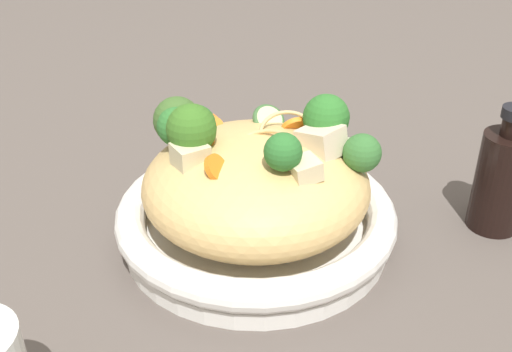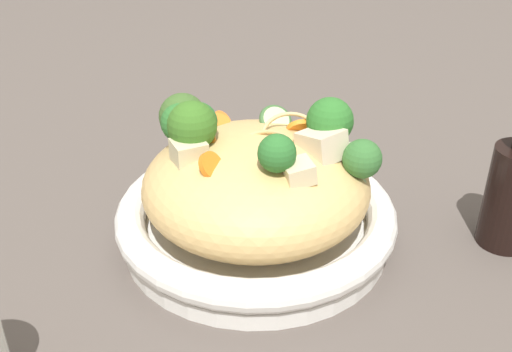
% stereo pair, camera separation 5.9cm
% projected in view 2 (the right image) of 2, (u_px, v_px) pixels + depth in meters
% --- Properties ---
extents(ground_plane, '(3.00, 3.00, 0.00)m').
position_uv_depth(ground_plane, '(256.00, 238.00, 0.63)').
color(ground_plane, '#544B45').
extents(serving_bowl, '(0.29, 0.29, 0.05)m').
position_uv_depth(serving_bowl, '(256.00, 219.00, 0.62)').
color(serving_bowl, white).
rests_on(serving_bowl, ground_plane).
extents(noodle_heap, '(0.23, 0.23, 0.11)m').
position_uv_depth(noodle_heap, '(256.00, 184.00, 0.60)').
color(noodle_heap, tan).
rests_on(noodle_heap, serving_bowl).
extents(broccoli_florets, '(0.14, 0.23, 0.07)m').
position_uv_depth(broccoli_florets, '(237.00, 128.00, 0.58)').
color(broccoli_florets, '#9DBC7A').
rests_on(broccoli_florets, serving_bowl).
extents(carrot_coins, '(0.16, 0.12, 0.04)m').
position_uv_depth(carrot_coins, '(235.00, 135.00, 0.61)').
color(carrot_coins, orange).
rests_on(carrot_coins, serving_bowl).
extents(zucchini_slices, '(0.10, 0.11, 0.03)m').
position_uv_depth(zucchini_slices, '(314.00, 137.00, 0.60)').
color(zucchini_slices, '#C2DA96').
rests_on(zucchini_slices, serving_bowl).
extents(chicken_chunks, '(0.10, 0.17, 0.03)m').
position_uv_depth(chicken_chunks, '(281.00, 151.00, 0.57)').
color(chicken_chunks, beige).
rests_on(chicken_chunks, serving_bowl).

